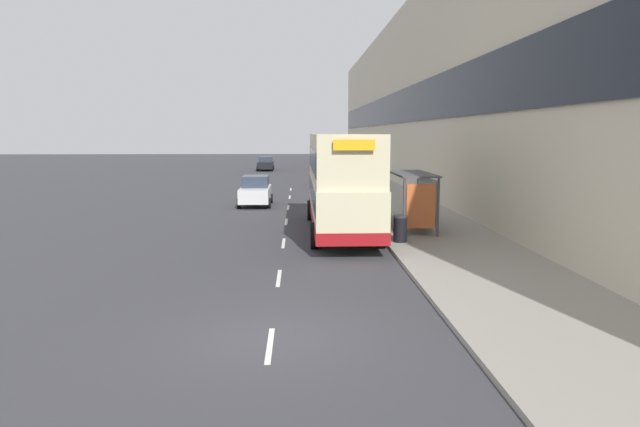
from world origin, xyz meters
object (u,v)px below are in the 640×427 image
object	(u,v)px
pedestrian_at_shelter	(379,197)
litter_bin	(400,228)
bus_shelter	(417,190)
pedestrian_1	(411,203)
double_decker_bus_near	(341,181)
car_2	(328,177)
car_3	(266,163)
pedestrian_2	(428,208)
car_0	(256,191)
car_1	(332,184)

from	to	relation	value
pedestrian_at_shelter	litter_bin	size ratio (longest dim) A/B	1.73
bus_shelter	pedestrian_1	world-z (taller)	bus_shelter
bus_shelter	double_decker_bus_near	xyz separation A→B (m)	(-3.30, 0.19, 0.41)
car_2	litter_bin	bearing A→B (deg)	-86.29
car_3	litter_bin	size ratio (longest dim) A/B	4.12
double_decker_bus_near	pedestrian_1	xyz separation A→B (m)	(3.58, 2.47, -1.27)
pedestrian_2	pedestrian_at_shelter	bearing A→B (deg)	112.41
car_0	pedestrian_2	bearing A→B (deg)	132.13
pedestrian_at_shelter	pedestrian_2	size ratio (longest dim) A/B	1.03
car_1	car_2	distance (m)	6.44
pedestrian_at_shelter	pedestrian_2	bearing A→B (deg)	-67.59
car_1	double_decker_bus_near	bearing A→B (deg)	-91.84
pedestrian_1	car_2	bearing A→B (deg)	99.37
double_decker_bus_near	car_1	distance (m)	14.67
car_1	pedestrian_2	world-z (taller)	pedestrian_2
double_decker_bus_near	pedestrian_2	size ratio (longest dim) A/B	6.33
bus_shelter	pedestrian_at_shelter	world-z (taller)	bus_shelter
bus_shelter	litter_bin	size ratio (longest dim) A/B	4.00
car_3	pedestrian_at_shelter	distance (m)	39.02
car_0	car_2	bearing A→B (deg)	-113.70
car_2	pedestrian_at_shelter	xyz separation A→B (m)	(1.75, -16.60, 0.25)
car_3	pedestrian_1	bearing A→B (deg)	103.05
car_0	car_3	world-z (taller)	car_0
car_3	pedestrian_at_shelter	xyz separation A→B (m)	(8.00, -38.19, 0.24)
double_decker_bus_near	litter_bin	size ratio (longest dim) A/B	10.64
bus_shelter	pedestrian_2	xyz separation A→B (m)	(0.64, 0.59, -0.83)
pedestrian_at_shelter	pedestrian_2	xyz separation A→B (m)	(1.66, -4.03, -0.03)
car_1	pedestrian_at_shelter	xyz separation A→B (m)	(1.80, -10.16, 0.22)
double_decker_bus_near	litter_bin	distance (m)	3.96
bus_shelter	double_decker_bus_near	bearing A→B (deg)	176.73
pedestrian_1	car_0	bearing A→B (deg)	138.13
car_0	car_3	distance (m)	32.96
car_3	bus_shelter	bearing A→B (deg)	101.91
car_0	pedestrian_at_shelter	size ratio (longest dim) A/B	2.26
car_0	pedestrian_at_shelter	world-z (taller)	pedestrian_at_shelter
car_3	pedestrian_1	size ratio (longest dim) A/B	2.53
bus_shelter	car_1	distance (m)	15.08
bus_shelter	car_3	world-z (taller)	bus_shelter
bus_shelter	car_0	bearing A→B (deg)	128.18
car_3	car_0	bearing A→B (deg)	92.20
pedestrian_1	pedestrian_2	size ratio (longest dim) A/B	0.97
pedestrian_2	litter_bin	bearing A→B (deg)	-119.01
pedestrian_1	litter_bin	xyz separation A→B (m)	(-1.50, -5.43, -0.34)
pedestrian_1	pedestrian_at_shelter	bearing A→B (deg)	123.75
double_decker_bus_near	pedestrian_1	bearing A→B (deg)	34.64
bus_shelter	car_2	world-z (taller)	bus_shelter
bus_shelter	car_2	bearing A→B (deg)	97.46
double_decker_bus_near	pedestrian_2	distance (m)	4.15
car_2	car_1	bearing A→B (deg)	-90.45
double_decker_bus_near	litter_bin	xyz separation A→B (m)	(2.08, -2.96, -1.62)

